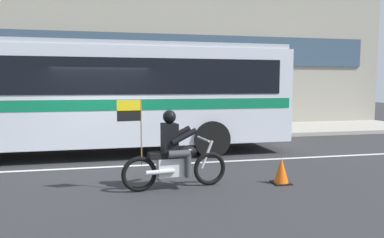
% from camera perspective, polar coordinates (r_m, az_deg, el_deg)
% --- Properties ---
extents(ground_plane, '(60.00, 60.00, 0.00)m').
position_cam_1_polar(ground_plane, '(9.89, -13.96, -6.67)').
color(ground_plane, '#2B2B2D').
extents(sidewalk_curb, '(28.00, 3.80, 0.15)m').
position_cam_1_polar(sidewalk_curb, '(14.91, -13.40, -2.29)').
color(sidewalk_curb, '#A39E93').
rests_on(sidewalk_curb, ground_plane).
extents(lane_center_stripe, '(26.60, 0.14, 0.01)m').
position_cam_1_polar(lane_center_stripe, '(9.31, -14.06, -7.42)').
color(lane_center_stripe, silver).
rests_on(lane_center_stripe, ground_plane).
extents(office_building_facade, '(28.00, 0.89, 10.50)m').
position_cam_1_polar(office_building_facade, '(17.36, -13.65, 15.98)').
color(office_building_facade, gray).
rests_on(office_building_facade, ground_plane).
extents(transit_bus, '(10.84, 2.75, 3.22)m').
position_cam_1_polar(transit_bus, '(10.87, -13.88, 4.42)').
color(transit_bus, silver).
rests_on(transit_bus, ground_plane).
extents(motorcycle_with_rider, '(2.19, 0.66, 1.78)m').
position_cam_1_polar(motorcycle_with_rider, '(7.12, -2.83, -5.79)').
color(motorcycle_with_rider, black).
rests_on(motorcycle_with_rider, ground_plane).
extents(fire_hydrant, '(0.22, 0.30, 0.75)m').
position_cam_1_polar(fire_hydrant, '(13.67, -17.72, -1.22)').
color(fire_hydrant, gold).
rests_on(fire_hydrant, sidewalk_curb).
extents(traffic_cone, '(0.36, 0.36, 0.55)m').
position_cam_1_polar(traffic_cone, '(7.77, 14.00, -8.08)').
color(traffic_cone, '#EA590F').
rests_on(traffic_cone, ground_plane).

